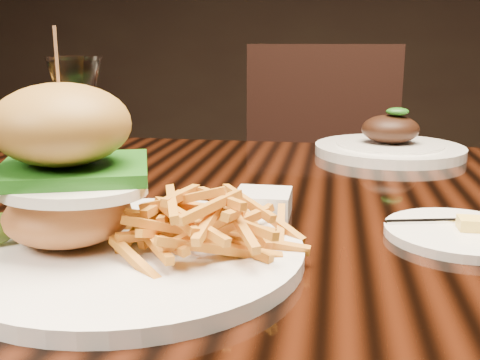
% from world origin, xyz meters
% --- Properties ---
extents(dining_table, '(1.60, 0.90, 0.75)m').
position_xyz_m(dining_table, '(0.00, 0.00, 0.67)').
color(dining_table, black).
rests_on(dining_table, ground).
extents(burger_plate, '(0.33, 0.33, 0.22)m').
position_xyz_m(burger_plate, '(-0.16, -0.24, 0.81)').
color(burger_plate, white).
rests_on(burger_plate, dining_table).
extents(side_saucer, '(0.16, 0.16, 0.02)m').
position_xyz_m(side_saucer, '(0.18, -0.12, 0.76)').
color(side_saucer, white).
rests_on(side_saucer, dining_table).
extents(ramekin, '(0.07, 0.07, 0.03)m').
position_xyz_m(ramekin, '(-0.04, -0.07, 0.77)').
color(ramekin, white).
rests_on(ramekin, dining_table).
extents(wine_glass, '(0.07, 0.07, 0.19)m').
position_xyz_m(wine_glass, '(-0.28, -0.05, 0.89)').
color(wine_glass, white).
rests_on(wine_glass, dining_table).
extents(far_dish, '(0.27, 0.27, 0.09)m').
position_xyz_m(far_dish, '(0.14, 0.34, 0.77)').
color(far_dish, white).
rests_on(far_dish, dining_table).
extents(chair_far, '(0.46, 0.47, 0.95)m').
position_xyz_m(chair_far, '(0.00, 0.89, 0.54)').
color(chair_far, black).
rests_on(chair_far, ground).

